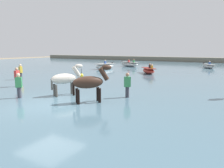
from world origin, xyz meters
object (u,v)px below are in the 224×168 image
object	(u,v)px
boat_far_offshore	(129,64)
person_spectator_far	(21,73)
horse_lead_dark_bay	(90,83)
person_wading_mid	(127,87)
channel_buoy	(82,75)
boat_mid_outer	(209,66)
boat_near_port	(149,71)
person_onlooker_right	(17,79)
person_wading_close	(19,88)
horse_trailing_pinto	(65,79)
boat_distant_west	(105,66)

from	to	relation	value
boat_far_offshore	person_spectator_far	bearing A→B (deg)	-96.28
horse_lead_dark_bay	person_spectator_far	xyz separation A→B (m)	(-9.73, 3.48, -0.38)
person_wading_mid	channel_buoy	distance (m)	9.07
boat_mid_outer	boat_far_offshore	bearing A→B (deg)	-164.90
boat_far_offshore	boat_near_port	world-z (taller)	boat_far_offshore
boat_mid_outer	person_onlooker_right	size ratio (longest dim) A/B	1.63
boat_near_port	person_wading_close	xyz separation A→B (m)	(-1.78, -14.43, 0.25)
boat_mid_outer	person_spectator_far	xyz separation A→B (m)	(-12.51, -20.21, 0.29)
horse_trailing_pinto	person_spectator_far	size ratio (longest dim) A/B	1.24
boat_mid_outer	horse_lead_dark_bay	bearing A→B (deg)	-96.69
boat_far_offshore	channel_buoy	world-z (taller)	boat_far_offshore
horse_lead_dark_bay	horse_trailing_pinto	xyz separation A→B (m)	(-2.14, 0.65, -0.05)
horse_trailing_pinto	boat_far_offshore	world-z (taller)	horse_trailing_pinto
boat_distant_west	person_wading_close	xyz separation A→B (m)	(5.11, -16.70, 0.20)
person_onlooker_right	horse_trailing_pinto	bearing A→B (deg)	-5.22
channel_buoy	horse_trailing_pinto	bearing A→B (deg)	-58.28
boat_near_port	person_onlooker_right	size ratio (longest dim) A/B	1.68
horse_trailing_pinto	person_onlooker_right	distance (m)	4.80
boat_distant_west	channel_buoy	bearing A→B (deg)	-72.31
horse_trailing_pinto	person_onlooker_right	size ratio (longest dim) A/B	1.24
person_wading_close	boat_near_port	bearing A→B (deg)	82.97
person_spectator_far	channel_buoy	xyz separation A→B (m)	(3.50, 3.79, -0.38)
boat_distant_west	person_wading_mid	world-z (taller)	person_wading_mid
boat_distant_west	person_spectator_far	size ratio (longest dim) A/B	2.11
boat_mid_outer	boat_near_port	bearing A→B (deg)	-114.84
boat_mid_outer	horse_trailing_pinto	bearing A→B (deg)	-102.06
person_spectator_far	person_wading_mid	bearing A→B (deg)	-8.35
horse_lead_dark_bay	person_wading_close	xyz separation A→B (m)	(-3.79, -1.08, -0.38)
horse_trailing_pinto	horse_lead_dark_bay	bearing A→B (deg)	-16.82
person_spectator_far	channel_buoy	bearing A→B (deg)	47.29
channel_buoy	boat_mid_outer	bearing A→B (deg)	61.23
horse_trailing_pinto	person_wading_mid	xyz separation A→B (m)	(3.21, 1.25, -0.33)
horse_lead_dark_bay	boat_distant_west	xyz separation A→B (m)	(-8.90, 15.61, -0.58)
person_wading_mid	person_wading_close	distance (m)	5.70
person_wading_close	boat_mid_outer	bearing A→B (deg)	75.15
person_onlooker_right	boat_mid_outer	bearing A→B (deg)	66.80
person_wading_close	person_spectator_far	xyz separation A→B (m)	(-5.94, 4.57, 0.00)
horse_trailing_pinto	boat_far_offshore	xyz separation A→B (m)	(-5.68, 20.18, -0.56)
person_spectator_far	boat_distant_west	bearing A→B (deg)	86.05
person_wading_mid	horse_lead_dark_bay	bearing A→B (deg)	-119.29
boat_distant_west	boat_near_port	xyz separation A→B (m)	(6.89, -2.26, -0.05)
boat_mid_outer	boat_near_port	xyz separation A→B (m)	(-4.79, -10.35, 0.04)
boat_near_port	person_wading_close	bearing A→B (deg)	-97.03
boat_mid_outer	person_onlooker_right	bearing A→B (deg)	-113.20
boat_mid_outer	channel_buoy	bearing A→B (deg)	-118.77
horse_lead_dark_bay	person_spectator_far	world-z (taller)	horse_lead_dark_bay
person_wading_close	person_onlooker_right	xyz separation A→B (m)	(-3.12, 2.17, 0.00)
person_onlooker_right	boat_far_offshore	bearing A→B (deg)	92.65
person_wading_mid	horse_trailing_pinto	bearing A→B (deg)	-158.70
boat_distant_west	person_wading_mid	distance (m)	16.95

